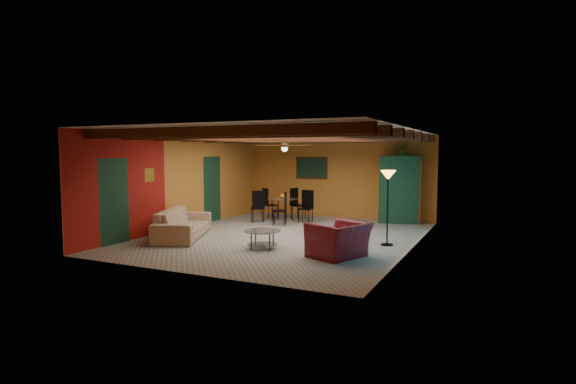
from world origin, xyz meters
The scene contains 11 objects.
room centered at (0.00, 0.11, 2.36)m, with size 6.52×8.01×2.71m.
sofa centered at (-2.32, -1.20, 0.36)m, with size 2.49×0.97×0.73m, color tan.
armchair centered at (2.03, -1.60, 0.37)m, with size 1.13×0.98×0.73m, color maroon.
coffee_table centered at (0.17, -1.52, 0.21)m, with size 0.83×0.83×0.42m, color silver, non-canonical shape.
dining_table centered at (-1.23, 2.36, 0.51)m, with size 1.96×1.96×1.02m, color white, non-canonical shape.
armoire centered at (2.20, 3.70, 1.01)m, with size 1.15×0.57×2.02m, color brown.
floor_lamp centered at (2.65, 0.06, 0.89)m, with size 0.36×0.36×1.78m, color black, non-canonical shape.
ceiling_fan centered at (0.00, 0.00, 2.36)m, with size 1.50×1.50×0.44m, color #472614, non-canonical shape.
painting centered at (-0.90, 3.96, 1.65)m, with size 1.05×0.03×0.65m, color black.
potted_plant centered at (2.20, 3.70, 2.27)m, with size 0.46×0.40×0.51m, color #26661E.
vase centered at (-1.23, 2.36, 1.11)m, with size 0.17×0.17×0.18m, color orange.
Camera 1 is at (5.11, -10.53, 2.19)m, focal length 28.53 mm.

